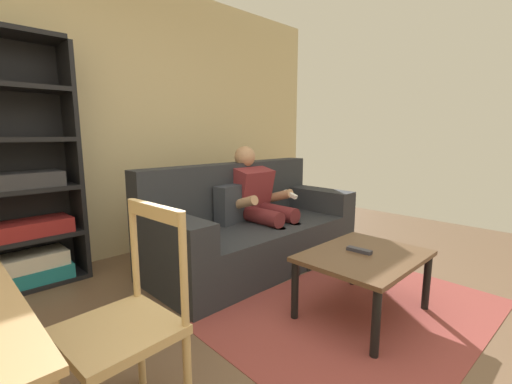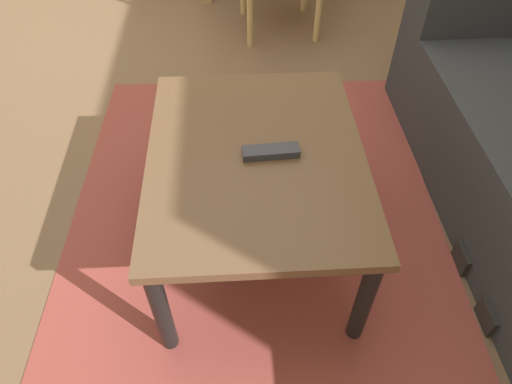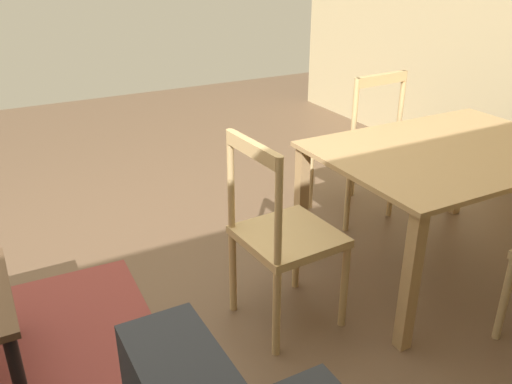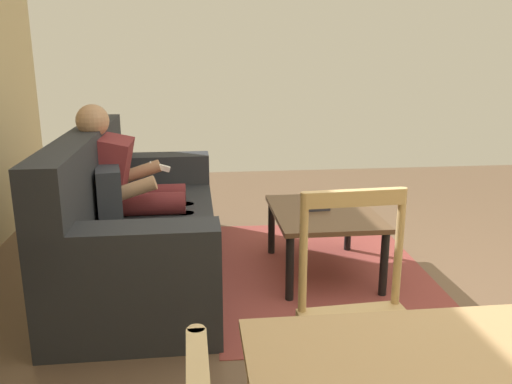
% 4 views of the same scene
% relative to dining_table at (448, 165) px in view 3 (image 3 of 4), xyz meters
% --- Properties ---
extents(ground_plane, '(8.07, 8.07, 0.00)m').
position_rel_dining_table_xyz_m(ground_plane, '(1.64, -0.58, -0.62)').
color(ground_plane, brown).
extents(dining_table, '(1.34, 0.96, 0.71)m').
position_rel_dining_table_xyz_m(dining_table, '(0.00, 0.00, 0.00)').
color(dining_table, tan).
rests_on(dining_table, ground_plane).
extents(dining_chair_facing_couch, '(0.45, 0.45, 0.94)m').
position_rel_dining_table_xyz_m(dining_chair_facing_couch, '(1.00, 0.00, -0.16)').
color(dining_chair_facing_couch, tan).
rests_on(dining_chair_facing_couch, ground_plane).
extents(dining_chair_by_doorway, '(0.44, 0.44, 0.98)m').
position_rel_dining_table_xyz_m(dining_chair_by_doorway, '(-0.00, -0.75, -0.14)').
color(dining_chair_by_doorway, tan).
rests_on(dining_chair_by_doorway, ground_plane).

